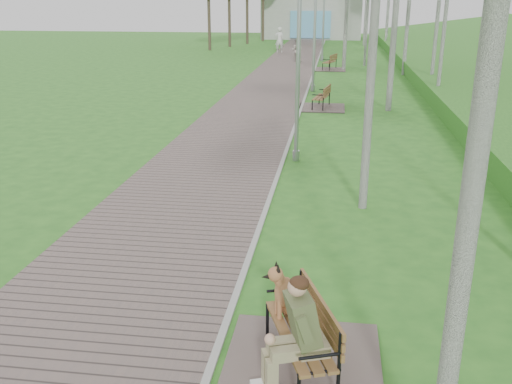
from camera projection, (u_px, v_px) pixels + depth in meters
The scene contains 12 objects.
ground at pixel (264, 215), 11.43m from camera, with size 120.00×120.00×0.00m, color #2B6521.
walkway at pixel (281, 75), 31.78m from camera, with size 3.50×67.00×0.04m, color #655652.
kerb at pixel (313, 75), 31.55m from camera, with size 0.10×67.00×0.05m, color #999993.
building_north at pixel (312, 18), 58.71m from camera, with size 10.00×5.20×4.00m.
bench_main at pixel (295, 337), 6.54m from camera, with size 1.85×2.05×1.61m.
bench_second at pixel (321, 103), 22.26m from camera, with size 1.76×1.96×1.08m.
bench_third at pixel (329, 66), 33.94m from camera, with size 1.84×2.05×1.13m.
lamp_post_near at pixel (298, 77), 14.50m from camera, with size 0.18×0.18×4.72m.
lamp_post_second at pixel (314, 37), 25.48m from camera, with size 0.20×0.20×5.20m.
lamp_post_third at pixel (324, 21), 37.75m from camera, with size 0.22×0.22×5.59m.
pedestrian_near at pixel (279, 40), 43.68m from camera, with size 0.71×0.46×1.94m, color silver.
pedestrian_far at pixel (297, 50), 37.75m from camera, with size 0.75×0.58×1.54m, color gray.
Camera 1 is at (1.31, -10.58, 4.15)m, focal length 40.00 mm.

